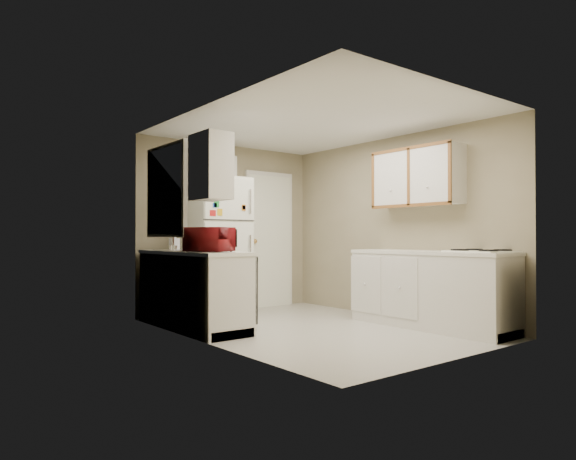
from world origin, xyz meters
TOP-DOWN VIEW (x-y plane):
  - floor at (0.00, 0.00)m, footprint 3.80×3.80m
  - ceiling at (0.00, 0.00)m, footprint 3.80×3.80m
  - wall_left at (-1.40, 0.00)m, footprint 3.80×3.80m
  - wall_right at (1.40, 0.00)m, footprint 3.80×3.80m
  - wall_back at (0.00, 1.90)m, footprint 2.80×2.80m
  - wall_front at (0.00, -1.90)m, footprint 2.80×2.80m
  - left_counter at (-1.10, 0.90)m, footprint 0.60×1.80m
  - dishwasher at (-0.81, 0.30)m, footprint 0.03×0.58m
  - sink at (-1.10, 1.05)m, footprint 0.54×0.74m
  - microwave at (-1.15, 0.42)m, footprint 0.55×0.44m
  - soap_bottle at (-1.15, 1.29)m, footprint 0.11×0.11m
  - window_blinds at (-1.36, 1.05)m, footprint 0.10×0.98m
  - upper_cabinet_left at (-1.25, 0.22)m, footprint 0.30×0.45m
  - refrigerator at (-0.44, 1.53)m, footprint 0.78×0.76m
  - cabinet_over_fridge at (-0.40, 1.75)m, footprint 0.70×0.30m
  - interior_door at (0.70, 1.86)m, footprint 0.86×0.06m
  - right_counter at (1.10, -0.80)m, footprint 0.60×2.00m
  - stove at (1.15, -1.43)m, footprint 0.60×0.71m
  - upper_cabinet_right at (1.25, -0.50)m, footprint 0.30×1.20m

SIDE VIEW (x-z plane):
  - floor at x=0.00m, z-range 0.00..0.00m
  - stove at x=1.15m, z-range 0.00..0.78m
  - left_counter at x=-1.10m, z-range 0.00..0.90m
  - right_counter at x=1.10m, z-range 0.00..0.90m
  - dishwasher at x=-0.81m, z-range 0.13..0.85m
  - sink at x=-1.10m, z-range 0.78..0.94m
  - refrigerator at x=-0.44m, z-range 0.00..1.86m
  - soap_bottle at x=-1.15m, z-range 0.89..1.11m
  - interior_door at x=0.70m, z-range -0.02..2.06m
  - microwave at x=-1.15m, z-range 0.89..1.21m
  - wall_left at x=-1.40m, z-range 1.20..1.20m
  - wall_right at x=1.40m, z-range 1.20..1.20m
  - wall_back at x=0.00m, z-range 1.20..1.20m
  - wall_front at x=0.00m, z-range 1.20..1.20m
  - window_blinds at x=-1.36m, z-range 1.06..2.14m
  - upper_cabinet_left at x=-1.25m, z-range 1.45..2.15m
  - upper_cabinet_right at x=1.25m, z-range 1.45..2.15m
  - cabinet_over_fridge at x=-0.40m, z-range 1.80..2.20m
  - ceiling at x=0.00m, z-range 2.40..2.40m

